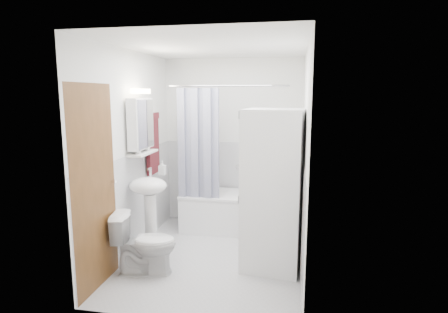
% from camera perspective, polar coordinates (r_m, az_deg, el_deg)
% --- Properties ---
extents(floor, '(2.60, 2.60, 0.00)m').
position_cam_1_polar(floor, '(4.58, -1.48, -15.00)').
color(floor, '#BABABF').
rests_on(floor, ground).
extents(room_walls, '(2.60, 2.60, 2.60)m').
position_cam_1_polar(room_walls, '(4.18, -1.56, 3.87)').
color(room_walls, white).
rests_on(room_walls, ground).
extents(wainscot, '(1.98, 2.58, 2.58)m').
position_cam_1_polar(wainscot, '(4.64, -0.74, -6.75)').
color(wainscot, white).
rests_on(wainscot, ground).
extents(door, '(0.05, 2.00, 2.00)m').
position_cam_1_polar(door, '(4.07, -16.44, -3.64)').
color(door, brown).
rests_on(door, ground).
extents(bathtub, '(1.37, 0.65, 0.52)m').
position_cam_1_polar(bathtub, '(5.31, 1.06, -8.15)').
color(bathtub, white).
rests_on(bathtub, ground).
extents(tub_spout, '(0.04, 0.12, 0.04)m').
position_cam_1_polar(tub_spout, '(5.46, 3.72, -1.64)').
color(tub_spout, silver).
rests_on(tub_spout, room_walls).
extents(curtain_rod, '(1.55, 0.02, 0.02)m').
position_cam_1_polar(curtain_rod, '(4.80, 0.59, 10.73)').
color(curtain_rod, silver).
rests_on(curtain_rod, room_walls).
extents(shower_curtain, '(0.55, 0.02, 1.45)m').
position_cam_1_polar(shower_curtain, '(4.93, -3.99, 1.93)').
color(shower_curtain, '#141A48').
rests_on(shower_curtain, curtain_rod).
extents(sink, '(0.44, 0.37, 1.04)m').
position_cam_1_polar(sink, '(4.46, -11.37, -6.23)').
color(sink, white).
rests_on(sink, ground).
extents(medicine_cabinet, '(0.13, 0.50, 0.71)m').
position_cam_1_polar(medicine_cabinet, '(4.55, -12.56, 5.09)').
color(medicine_cabinet, white).
rests_on(medicine_cabinet, room_walls).
extents(shelf, '(0.18, 0.54, 0.02)m').
position_cam_1_polar(shelf, '(4.58, -12.22, 0.53)').
color(shelf, silver).
rests_on(shelf, room_walls).
extents(shower_caddy, '(0.22, 0.06, 0.02)m').
position_cam_1_polar(shower_caddy, '(5.39, 4.27, 1.51)').
color(shower_caddy, silver).
rests_on(shower_caddy, room_walls).
extents(towel, '(0.07, 0.34, 0.81)m').
position_cam_1_polar(towel, '(5.00, -10.80, 2.13)').
color(towel, '#551B16').
rests_on(towel, room_walls).
extents(washer_dryer, '(0.69, 0.68, 1.74)m').
position_cam_1_polar(washer_dryer, '(4.10, 7.49, -5.05)').
color(washer_dryer, white).
rests_on(washer_dryer, ground).
extents(toilet, '(0.72, 0.49, 0.65)m').
position_cam_1_polar(toilet, '(4.17, -11.97, -12.85)').
color(toilet, white).
rests_on(toilet, ground).
extents(soap_pump, '(0.08, 0.17, 0.08)m').
position_cam_1_polar(soap_pump, '(4.70, -9.38, -2.26)').
color(soap_pump, gray).
rests_on(soap_pump, sink).
extents(shelf_bottle, '(0.07, 0.18, 0.07)m').
position_cam_1_polar(shelf_bottle, '(4.44, -12.99, 0.84)').
color(shelf_bottle, gray).
rests_on(shelf_bottle, shelf).
extents(shelf_cup, '(0.10, 0.09, 0.10)m').
position_cam_1_polar(shelf_cup, '(4.68, -11.68, 1.52)').
color(shelf_cup, gray).
rests_on(shelf_cup, shelf).
extents(shampoo_a, '(0.13, 0.17, 0.13)m').
position_cam_1_polar(shampoo_a, '(5.38, 4.90, 2.30)').
color(shampoo_a, gray).
rests_on(shampoo_a, shower_caddy).
extents(shampoo_b, '(0.08, 0.21, 0.08)m').
position_cam_1_polar(shampoo_b, '(5.37, 6.17, 2.00)').
color(shampoo_b, '#23578D').
rests_on(shampoo_b, shower_caddy).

